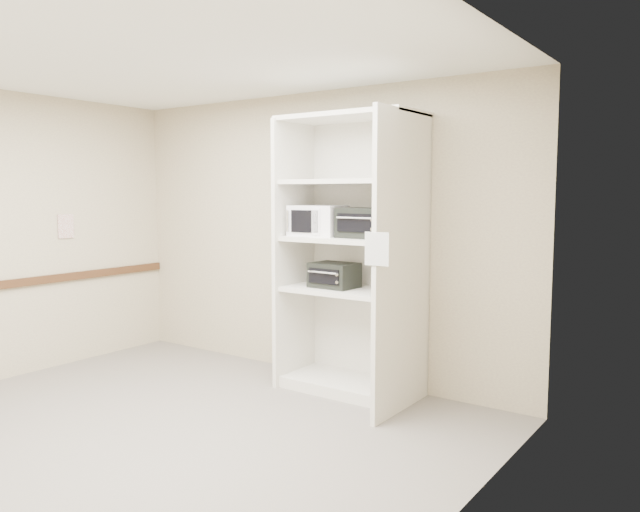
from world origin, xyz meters
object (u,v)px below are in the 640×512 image
Objects in this scene: shelving_unit at (355,265)px; toaster_oven_upper at (367,223)px; toaster_oven_lower at (334,275)px; microwave at (318,221)px.

shelving_unit is 0.38m from toaster_oven_upper.
shelving_unit is 0.22m from toaster_oven_lower.
toaster_oven_upper is 1.14× the size of toaster_oven_lower.
shelving_unit is at bearing 8.49° from toaster_oven_lower.
toaster_oven_lower is (-0.31, -0.04, -0.47)m from toaster_oven_upper.
toaster_oven_lower is (0.18, -0.01, -0.48)m from microwave.
microwave is 1.01× the size of toaster_oven_upper.
toaster_oven_lower is at bearing -170.70° from toaster_oven_upper.
microwave is 0.49m from toaster_oven_upper.
microwave reaches higher than toaster_oven_lower.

